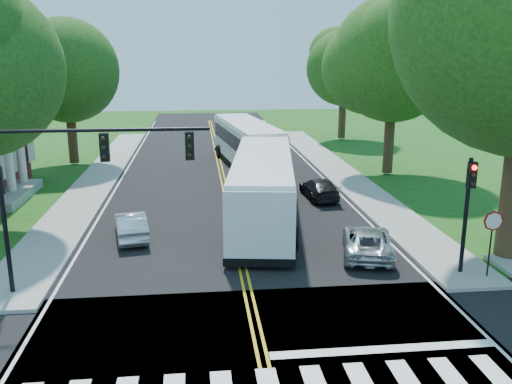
{
  "coord_description": "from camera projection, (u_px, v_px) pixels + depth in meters",
  "views": [
    {
      "loc": [
        -1.64,
        -11.78,
        8.2
      ],
      "look_at": [
        0.83,
        10.76,
        2.4
      ],
      "focal_mm": 38.0,
      "sensor_mm": 36.0,
      "label": 1
    }
  ],
  "objects": [
    {
      "name": "road",
      "position": [
        228.0,
        202.0,
        30.89
      ],
      "size": [
        14.0,
        96.0,
        0.01
      ],
      "primitive_type": "cube",
      "color": "black",
      "rests_on": "ground"
    },
    {
      "name": "center_line",
      "position": [
        224.0,
        185.0,
        34.74
      ],
      "size": [
        0.36,
        70.0,
        0.01
      ],
      "primitive_type": "cube",
      "color": "gold",
      "rests_on": "road"
    },
    {
      "name": "edge_line_w",
      "position": [
        116.0,
        188.0,
        34.02
      ],
      "size": [
        0.12,
        70.0,
        0.01
      ],
      "primitive_type": "cube",
      "color": "silver",
      "rests_on": "road"
    },
    {
      "name": "edge_line_e",
      "position": [
        328.0,
        183.0,
        35.45
      ],
      "size": [
        0.12,
        70.0,
        0.01
      ],
      "primitive_type": "cube",
      "color": "silver",
      "rests_on": "road"
    },
    {
      "name": "stop_bar",
      "position": [
        384.0,
        349.0,
        15.46
      ],
      "size": [
        6.6,
        0.4,
        0.01
      ],
      "primitive_type": "cube",
      "color": "silver",
      "rests_on": "road"
    },
    {
      "name": "sidewalk_nw",
      "position": [
        100.0,
        177.0,
        36.73
      ],
      "size": [
        2.6,
        40.0,
        0.15
      ],
      "primitive_type": "cube",
      "color": "gray",
      "rests_on": "ground"
    },
    {
      "name": "sidewalk_ne",
      "position": [
        339.0,
        171.0,
        38.49
      ],
      "size": [
        2.6,
        40.0,
        0.15
      ],
      "primitive_type": "cube",
      "color": "gray",
      "rests_on": "ground"
    },
    {
      "name": "tree_west_far",
      "position": [
        67.0,
        71.0,
        39.55
      ],
      "size": [
        7.6,
        7.6,
        10.67
      ],
      "color": "#352215",
      "rests_on": "ground"
    },
    {
      "name": "tree_east_mid",
      "position": [
        394.0,
        59.0,
        35.93
      ],
      "size": [
        8.4,
        8.4,
        11.93
      ],
      "color": "#352215",
      "rests_on": "ground"
    },
    {
      "name": "tree_east_far",
      "position": [
        344.0,
        68.0,
        51.69
      ],
      "size": [
        7.2,
        7.2,
        10.34
      ],
      "color": "#352215",
      "rests_on": "ground"
    },
    {
      "name": "signal_nw",
      "position": [
        71.0,
        172.0,
        18.04
      ],
      "size": [
        7.15,
        0.46,
        5.66
      ],
      "color": "black",
      "rests_on": "ground"
    },
    {
      "name": "signal_ne",
      "position": [
        468.0,
        201.0,
        19.88
      ],
      "size": [
        0.3,
        0.46,
        4.4
      ],
      "color": "black",
      "rests_on": "ground"
    },
    {
      "name": "stop_sign",
      "position": [
        493.0,
        228.0,
        19.76
      ],
      "size": [
        0.76,
        0.08,
        2.53
      ],
      "color": "black",
      "rests_on": "ground"
    },
    {
      "name": "bus_lead",
      "position": [
        263.0,
        187.0,
        26.78
      ],
      "size": [
        4.64,
        13.25,
        3.36
      ],
      "rotation": [
        0.0,
        0.0,
        3.0
      ],
      "color": "white",
      "rests_on": "road"
    },
    {
      "name": "bus_follow",
      "position": [
        247.0,
        143.0,
        40.09
      ],
      "size": [
        4.39,
        13.05,
        3.31
      ],
      "rotation": [
        0.0,
        0.0,
        3.27
      ],
      "color": "white",
      "rests_on": "road"
    },
    {
      "name": "hatchback",
      "position": [
        131.0,
        225.0,
        24.62
      ],
      "size": [
        1.98,
        3.92,
        1.23
      ],
      "primitive_type": "imported",
      "rotation": [
        0.0,
        0.0,
        3.33
      ],
      "color": "#B8BABF",
      "rests_on": "road"
    },
    {
      "name": "suv",
      "position": [
        367.0,
        241.0,
        22.57
      ],
      "size": [
        2.97,
        4.64,
        1.19
      ],
      "primitive_type": "imported",
      "rotation": [
        0.0,
        0.0,
        2.89
      ],
      "color": "silver",
      "rests_on": "road"
    },
    {
      "name": "dark_sedan",
      "position": [
        319.0,
        188.0,
        31.5
      ],
      "size": [
        1.84,
        4.11,
        1.17
      ],
      "primitive_type": "imported",
      "rotation": [
        0.0,
        0.0,
        3.19
      ],
      "color": "black",
      "rests_on": "road"
    }
  ]
}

